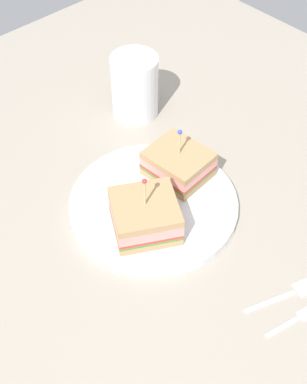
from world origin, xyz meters
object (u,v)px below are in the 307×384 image
sandwich_half_front (145,216)px  fork (298,290)px  sandwich_half_back (178,164)px  plate (153,204)px  drink_glass (135,89)px

sandwich_half_front → fork: sandwich_half_front is taller
fork → sandwich_half_front: bearing=21.5°
sandwich_half_back → fork: bearing=174.1°
plate → fork: 23.51cm
sandwich_half_front → sandwich_half_back: bearing=-68.0°
drink_glass → fork: drink_glass is taller
drink_glass → sandwich_half_back: bearing=159.7°
drink_glass → fork: bearing=168.1°
sandwich_half_front → fork: 22.25cm
fork → plate: bearing=9.7°
sandwich_half_back → sandwich_half_front: bearing=112.0°
sandwich_half_back → drink_glass: drink_glass is taller
sandwich_half_front → drink_glass: same height
sandwich_half_front → plate: bearing=-56.3°
sandwich_half_back → fork: 25.07cm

